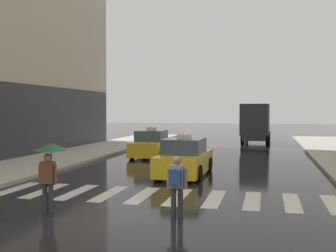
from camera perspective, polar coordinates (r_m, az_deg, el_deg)
name	(u,v)px	position (r m, az deg, el deg)	size (l,w,h in m)	color
ground_plane	(132,219)	(11.32, -4.91, -12.44)	(160.00, 160.00, 0.00)	black
crosswalk_markings	(160,196)	(14.12, -1.06, -9.47)	(11.30, 2.80, 0.01)	silver
taxi_lead	(185,159)	(18.38, 2.28, -4.48)	(1.99, 4.57, 1.80)	yellow
taxi_second	(152,145)	(25.74, -2.19, -2.57)	(1.96, 4.55, 1.80)	yellow
box_truck	(256,122)	(36.62, 11.84, 0.56)	(2.42, 7.59, 3.35)	#2D2D2D
pedestrian_with_umbrella	(50,158)	(12.15, -15.69, -4.23)	(0.96, 0.96, 1.94)	#333338
pedestrian_with_backpack	(177,182)	(11.04, 1.18, -7.64)	(0.55, 0.43, 1.65)	#333338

